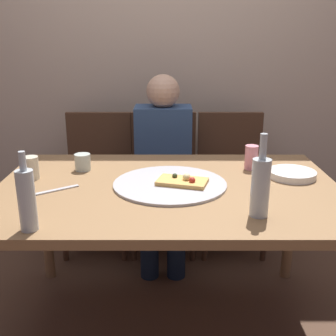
% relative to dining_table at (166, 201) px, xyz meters
% --- Properties ---
extents(ground_plane, '(8.00, 8.00, 0.00)m').
position_rel_dining_table_xyz_m(ground_plane, '(0.00, 0.00, -0.68)').
color(ground_plane, '#513828').
extents(back_wall, '(6.00, 0.10, 2.60)m').
position_rel_dining_table_xyz_m(back_wall, '(0.00, 1.34, 0.62)').
color(back_wall, '#BCA893').
rests_on(back_wall, ground_plane).
extents(dining_table, '(1.55, 1.04, 0.75)m').
position_rel_dining_table_xyz_m(dining_table, '(0.00, 0.00, 0.00)').
color(dining_table, olive).
rests_on(dining_table, ground_plane).
extents(pizza_tray, '(0.51, 0.51, 0.01)m').
position_rel_dining_table_xyz_m(pizza_tray, '(0.01, 0.01, 0.08)').
color(pizza_tray, '#ADADB2').
rests_on(pizza_tray, dining_table).
extents(pizza_slice_last, '(0.25, 0.19, 0.05)m').
position_rel_dining_table_xyz_m(pizza_slice_last, '(0.07, 0.00, 0.10)').
color(pizza_slice_last, tan).
rests_on(pizza_slice_last, pizza_tray).
extents(wine_bottle, '(0.07, 0.07, 0.32)m').
position_rel_dining_table_xyz_m(wine_bottle, '(0.34, -0.32, 0.19)').
color(wine_bottle, '#B2BCC1').
rests_on(wine_bottle, dining_table).
extents(beer_bottle, '(0.06, 0.06, 0.28)m').
position_rel_dining_table_xyz_m(beer_bottle, '(-0.48, -0.44, 0.19)').
color(beer_bottle, '#B2BCC1').
rests_on(beer_bottle, dining_table).
extents(tumbler_near, '(0.08, 0.08, 0.08)m').
position_rel_dining_table_xyz_m(tumbler_near, '(-0.43, 0.23, 0.11)').
color(tumbler_near, '#B7C6BC').
rests_on(tumbler_near, dining_table).
extents(tumbler_far, '(0.07, 0.07, 0.11)m').
position_rel_dining_table_xyz_m(tumbler_far, '(-0.64, 0.10, 0.13)').
color(tumbler_far, beige).
rests_on(tumbler_far, dining_table).
extents(soda_can, '(0.07, 0.07, 0.12)m').
position_rel_dining_table_xyz_m(soda_can, '(0.42, 0.25, 0.13)').
color(soda_can, pink).
rests_on(soda_can, dining_table).
extents(plate_stack, '(0.22, 0.22, 0.03)m').
position_rel_dining_table_xyz_m(plate_stack, '(0.59, 0.12, 0.09)').
color(plate_stack, white).
rests_on(plate_stack, dining_table).
extents(table_knife, '(0.19, 0.14, 0.01)m').
position_rel_dining_table_xyz_m(table_knife, '(-0.49, -0.06, 0.07)').
color(table_knife, '#B7B7BC').
rests_on(table_knife, dining_table).
extents(chair_left, '(0.44, 0.44, 0.90)m').
position_rel_dining_table_xyz_m(chair_left, '(-0.47, 0.92, -0.17)').
color(chair_left, '#472D1E').
rests_on(chair_left, ground_plane).
extents(chair_middle, '(0.44, 0.44, 0.90)m').
position_rel_dining_table_xyz_m(chair_middle, '(-0.03, 0.92, -0.17)').
color(chair_middle, '#472D1E').
rests_on(chair_middle, ground_plane).
extents(chair_right, '(0.44, 0.44, 0.90)m').
position_rel_dining_table_xyz_m(chair_right, '(0.43, 0.92, -0.17)').
color(chair_right, '#472D1E').
rests_on(chair_right, ground_plane).
extents(guest_in_sweater, '(0.36, 0.56, 1.17)m').
position_rel_dining_table_xyz_m(guest_in_sweater, '(-0.03, 0.77, -0.04)').
color(guest_in_sweater, navy).
rests_on(guest_in_sweater, ground_plane).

